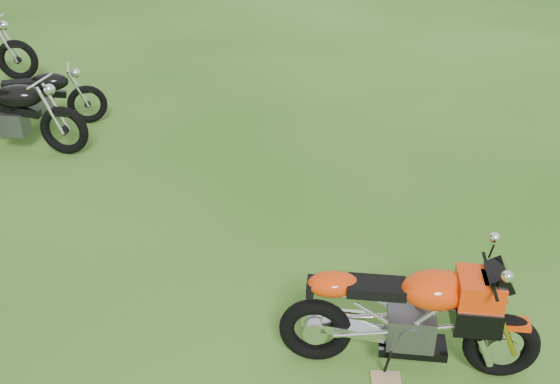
{
  "coord_description": "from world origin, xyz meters",
  "views": [
    {
      "loc": [
        -0.5,
        -4.6,
        3.31
      ],
      "look_at": [
        -0.36,
        0.4,
        0.66
      ],
      "focal_mm": 40.0,
      "sensor_mm": 36.0,
      "label": 1
    }
  ],
  "objects_px": {
    "vintage_moto_c": "(40,97)",
    "vintage_moto_a": "(9,113)",
    "sport_motorcycle": "(410,308)",
    "plywood_board": "(386,380)"
  },
  "relations": [
    {
      "from": "sport_motorcycle",
      "to": "plywood_board",
      "type": "relative_size",
      "value": 8.2
    },
    {
      "from": "plywood_board",
      "to": "vintage_moto_a",
      "type": "distance_m",
      "value": 5.87
    },
    {
      "from": "vintage_moto_a",
      "to": "vintage_moto_c",
      "type": "relative_size",
      "value": 1.15
    },
    {
      "from": "sport_motorcycle",
      "to": "vintage_moto_a",
      "type": "xyz_separation_m",
      "value": [
        -4.23,
        4.04,
        -0.01
      ]
    },
    {
      "from": "sport_motorcycle",
      "to": "plywood_board",
      "type": "xyz_separation_m",
      "value": [
        -0.16,
        -0.15,
        -0.52
      ]
    },
    {
      "from": "vintage_moto_c",
      "to": "vintage_moto_a",
      "type": "bearing_deg",
      "value": -112.39
    },
    {
      "from": "sport_motorcycle",
      "to": "vintage_moto_c",
      "type": "height_order",
      "value": "sport_motorcycle"
    },
    {
      "from": "vintage_moto_a",
      "to": "vintage_moto_c",
      "type": "xyz_separation_m",
      "value": [
        0.12,
        0.81,
        -0.07
      ]
    },
    {
      "from": "sport_motorcycle",
      "to": "vintage_moto_c",
      "type": "relative_size",
      "value": 1.03
    },
    {
      "from": "plywood_board",
      "to": "vintage_moto_a",
      "type": "height_order",
      "value": "vintage_moto_a"
    }
  ]
}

